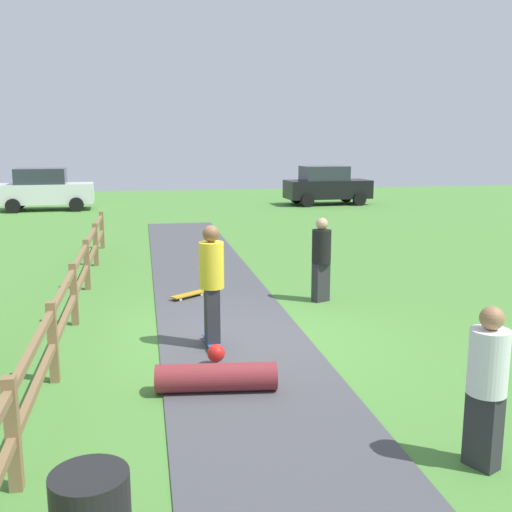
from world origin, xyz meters
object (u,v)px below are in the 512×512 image
skateboard_loose (189,294)px  parked_car_white (45,189)px  skater_fallen (216,375)px  bystander_black (321,256)px  parked_car_black (327,185)px  skater_riding (212,279)px  bystander_white (487,381)px

skateboard_loose → parked_car_white: (-5.26, 17.06, 0.87)m
skater_fallen → bystander_black: bystander_black is taller
skater_fallen → parked_car_black: bearing=69.3°
parked_car_white → skater_riding: bearing=-74.9°
skater_fallen → bystander_black: bearing=56.9°
skater_riding → bystander_white: 4.53m
skateboard_loose → bystander_white: (2.35, -6.96, 0.81)m
bystander_black → parked_car_black: parked_car_black is taller
parked_car_white → parked_car_black: same height
bystander_white → bystander_black: bystander_black is taller
parked_car_black → bystander_black: bearing=-107.6°
parked_car_white → parked_car_black: 13.47m
parked_car_white → parked_car_black: bearing=-0.0°
bystander_white → bystander_black: (0.24, 6.29, 0.03)m
bystander_black → parked_car_black: bearing=72.4°
skater_riding → parked_car_white: size_ratio=0.44×
skateboard_loose → skater_fallen: bearing=-90.0°
skater_riding → skater_fallen: bearing=-94.8°
bystander_white → bystander_black: size_ratio=0.98×
skater_fallen → skateboard_loose: bearing=90.0°
skater_fallen → parked_car_black: size_ratio=0.37×
skateboard_loose → bystander_black: size_ratio=0.45×
skateboard_loose → parked_car_black: bearing=64.3°
skater_fallen → bystander_black: size_ratio=0.94×
skater_riding → parked_car_black: size_ratio=0.44×
skater_fallen → parked_car_white: 22.34m
skater_riding → bystander_black: (2.45, 2.34, -0.16)m
skater_fallen → skateboard_loose: (-0.00, 4.63, -0.11)m
skater_fallen → parked_car_white: size_ratio=0.37×
bystander_white → skater_riding: bearing=119.2°
skateboard_loose → bystander_white: 7.39m
bystander_black → skater_fallen: bearing=-123.1°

